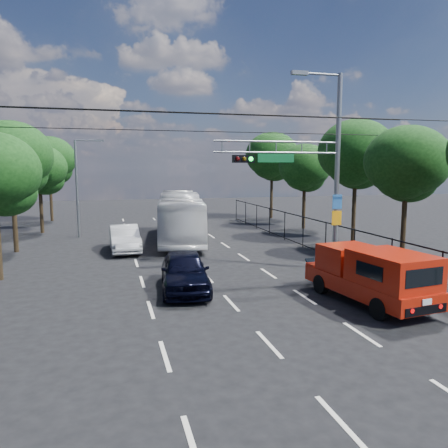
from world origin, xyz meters
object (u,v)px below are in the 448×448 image
object	(u,v)px
red_pickup	(371,274)
navy_hatchback	(185,271)
signal_mast	(315,164)
white_van	(125,238)
white_bus	(180,216)

from	to	relation	value
red_pickup	navy_hatchback	size ratio (longest dim) A/B	1.23
signal_mast	red_pickup	distance (m)	6.75
red_pickup	signal_mast	bearing A→B (deg)	87.08
red_pickup	navy_hatchback	world-z (taller)	red_pickup
signal_mast	red_pickup	world-z (taller)	signal_mast
signal_mast	white_van	size ratio (longest dim) A/B	1.99
signal_mast	white_van	world-z (taller)	signal_mast
navy_hatchback	white_bus	distance (m)	12.81
signal_mast	red_pickup	xyz separation A→B (m)	(-0.27, -5.34, -4.11)
signal_mast	navy_hatchback	size ratio (longest dim) A/B	2.00
signal_mast	navy_hatchback	bearing A→B (deg)	-164.68
white_bus	navy_hatchback	bearing A→B (deg)	-90.66
signal_mast	red_pickup	bearing A→B (deg)	-92.92
navy_hatchback	white_bus	bearing A→B (deg)	87.94
white_bus	red_pickup	bearing A→B (deg)	-66.63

